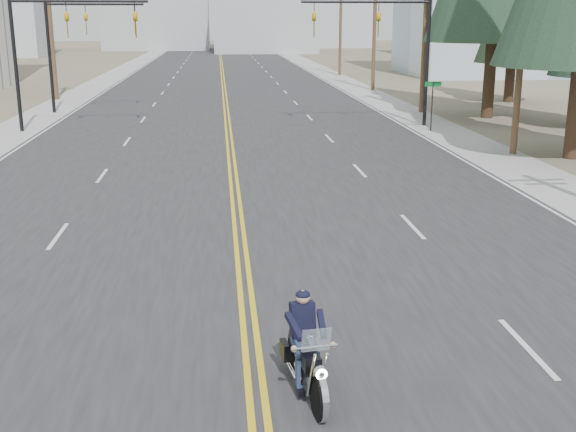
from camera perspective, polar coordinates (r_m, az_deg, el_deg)
The scene contains 15 objects.
road at distance 77.79m, azimuth -5.19°, elevation 10.96°, with size 20.00×200.00×0.01m, color #303033.
sidewalk_left at distance 78.56m, azimuth -13.76°, elevation 10.63°, with size 3.00×200.00×0.01m, color #A5A5A0.
sidewalk_right at distance 78.71m, azimuth 3.37°, elevation 11.04°, with size 3.00×200.00×0.01m, color #A5A5A0.
traffic_mast_left at distance 40.48m, azimuth -18.08°, elevation 13.33°, with size 7.10×0.26×7.00m.
traffic_mast_right at distance 40.70m, azimuth 8.22°, elevation 13.92°, with size 7.10×0.26×7.00m.
traffic_mast_far at distance 48.39m, azimuth -16.45°, elevation 13.59°, with size 6.10×0.26×7.00m.
street_sign at distance 39.44m, azimuth 11.34°, elevation 9.17°, with size 0.90×0.06×2.62m.
utility_pole_b at distance 33.22m, azimuth 18.17°, elevation 14.87°, with size 2.20×0.30×11.50m.
utility_pole_c at distance 47.39m, azimuth 10.80°, elevation 14.94°, with size 2.20×0.30×11.00m.
utility_pole_d at distance 61.95m, azimuth 6.88°, elevation 15.35°, with size 2.20×0.30×11.50m.
utility_pole_e at distance 78.65m, azimuth 4.18°, elevation 15.20°, with size 2.20×0.30×11.00m.
utility_pole_left at distance 56.86m, azimuth -18.25°, elevation 14.23°, with size 2.20×0.30×10.50m.
haze_bldg_b at distance 132.85m, azimuth -1.88°, elevation 15.81°, with size 18.00×14.00×14.00m, color #ADB2B7.
haze_bldg_e at distance 159.62m, azimuth 3.85°, elevation 15.34°, with size 14.00×14.00×12.00m, color #B7BCC6.
motorcyclist at distance 11.54m, azimuth 1.51°, elevation -10.27°, with size 0.92×2.14×1.67m, color black, non-canonical shape.
Camera 1 is at (-0.49, -7.57, 5.81)m, focal length 45.00 mm.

